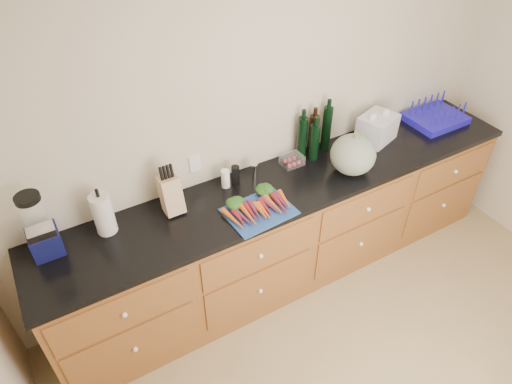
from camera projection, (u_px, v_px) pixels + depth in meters
wall_back at (270, 115)px, 3.17m from camera, size 4.10×0.05×2.60m
cabinets at (290, 231)px, 3.49m from camera, size 3.60×0.64×0.90m
countertop at (293, 183)px, 3.20m from camera, size 3.64×0.62×0.04m
cutting_board at (259, 211)px, 2.93m from camera, size 0.45×0.35×0.01m
carrots at (257, 205)px, 2.93m from camera, size 0.41×0.28×0.05m
squash at (353, 155)px, 3.18m from camera, size 0.32×0.32×0.29m
blender_appliance at (40, 229)px, 2.55m from camera, size 0.17×0.17×0.42m
paper_towel at (103, 214)px, 2.72m from camera, size 0.12×0.12×0.28m
knife_block at (171, 195)px, 2.88m from camera, size 0.12×0.12×0.25m
grinder_salt at (226, 179)px, 3.09m from camera, size 0.06×0.06×0.14m
grinder_pepper at (235, 175)px, 3.12m from camera, size 0.06×0.06×0.14m
canister_chrome at (254, 170)px, 3.19m from camera, size 0.05×0.05×0.10m
tomato_box at (292, 160)px, 3.31m from camera, size 0.15×0.12×0.07m
bottles at (314, 135)px, 3.34m from camera, size 0.29×0.15×0.35m
grocery_bag at (377, 128)px, 3.52m from camera, size 0.34×0.30×0.21m
dish_rack at (436, 117)px, 3.76m from camera, size 0.45×0.36×0.18m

